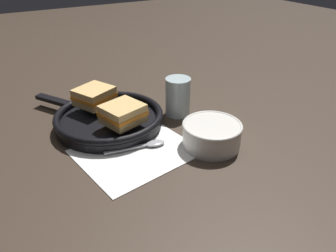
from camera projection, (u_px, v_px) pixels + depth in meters
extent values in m
plane|color=#382B21|center=(157.00, 145.00, 0.81)|extent=(4.00, 4.00, 0.00)
cube|color=white|center=(137.00, 152.00, 0.78)|extent=(0.29, 0.26, 0.00)
cylinder|color=silver|center=(212.00, 135.00, 0.79)|extent=(0.14, 0.14, 0.06)
cylinder|color=gold|center=(212.00, 129.00, 0.79)|extent=(0.12, 0.12, 0.01)
torus|color=silver|center=(212.00, 125.00, 0.78)|extent=(0.15, 0.15, 0.01)
cube|color=#9E9EA3|center=(125.00, 149.00, 0.78)|extent=(0.10, 0.02, 0.01)
ellipsoid|color=#9E9EA3|center=(155.00, 143.00, 0.80)|extent=(0.05, 0.04, 0.01)
cylinder|color=black|center=(110.00, 122.00, 0.89)|extent=(0.28, 0.28, 0.02)
torus|color=black|center=(109.00, 115.00, 0.88)|extent=(0.29, 0.29, 0.02)
cube|color=black|center=(54.00, 100.00, 0.97)|extent=(0.09, 0.12, 0.01)
cube|color=#DBB26B|center=(95.00, 101.00, 0.92)|extent=(0.12, 0.12, 0.02)
cube|color=orange|center=(94.00, 96.00, 0.91)|extent=(0.12, 0.12, 0.01)
cube|color=#DBB26B|center=(94.00, 91.00, 0.90)|extent=(0.12, 0.12, 0.02)
cube|color=#DBB26B|center=(123.00, 118.00, 0.82)|extent=(0.11, 0.11, 0.02)
cube|color=orange|center=(123.00, 113.00, 0.82)|extent=(0.12, 0.11, 0.01)
cube|color=#DBB26B|center=(122.00, 108.00, 0.81)|extent=(0.11, 0.11, 0.02)
cylinder|color=silver|center=(178.00, 97.00, 0.93)|extent=(0.07, 0.07, 0.11)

